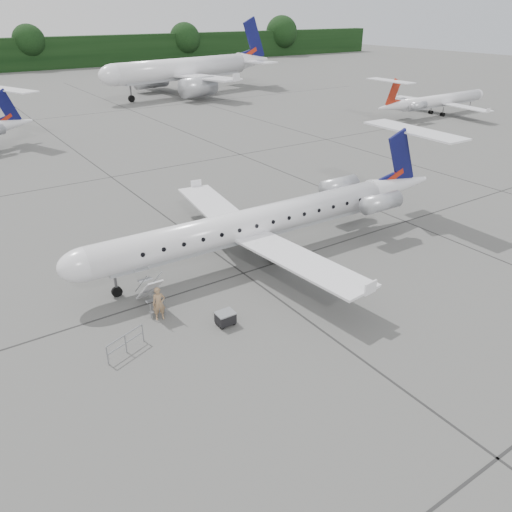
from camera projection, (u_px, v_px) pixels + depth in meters
ground at (330, 282)px, 29.96m from camera, size 320.00×320.00×0.00m
main_regional_jet at (251, 209)px, 31.33m from camera, size 27.27×19.97×6.87m
airstair at (149, 291)px, 26.97m from camera, size 0.91×2.32×2.15m
passenger at (159, 304)px, 26.06m from camera, size 0.77×0.61×1.87m
safety_railing at (126, 344)px, 23.65m from camera, size 2.08×0.86×1.00m
baggage_cart at (225, 318)px, 25.79m from camera, size 0.93×0.76×0.80m
bg_narrowbody at (182, 58)px, 91.67m from camera, size 40.55×32.36×13.07m
bg_regional_right at (443, 94)px, 75.90m from camera, size 23.13×16.82×6.00m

